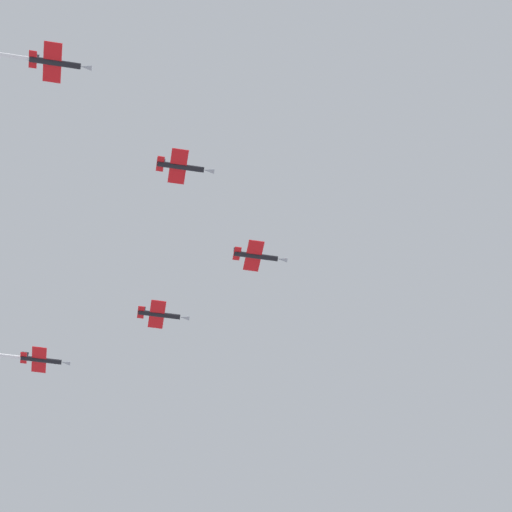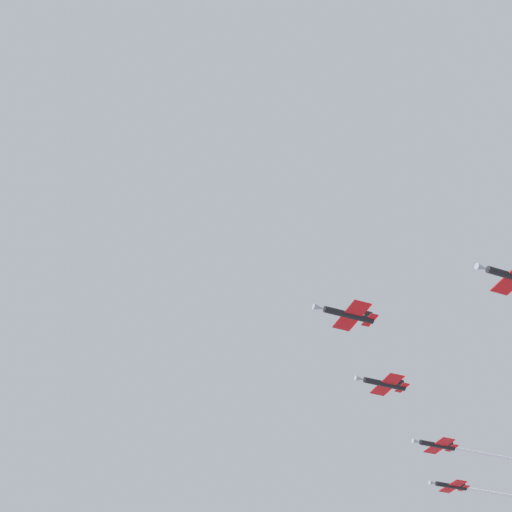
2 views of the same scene
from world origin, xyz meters
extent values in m
cylinder|color=black|center=(-6.65, -5.12, 162.17)|extent=(3.01, 9.26, 1.13)
cone|color=#9EA3AD|center=(-5.49, -10.64, 162.17)|extent=(1.47, 2.23, 1.07)
cube|color=red|center=(-6.76, -4.62, 162.12)|extent=(8.71, 4.91, 0.18)
cube|color=red|center=(-7.49, -1.16, 162.17)|extent=(3.71, 2.13, 0.18)
cube|color=black|center=(-7.47, -1.24, 163.09)|extent=(0.50, 1.64, 1.85)
cylinder|color=black|center=(8.38, 16.80, 161.15)|extent=(3.01, 9.26, 1.13)
cone|color=#9EA3AD|center=(9.55, 11.28, 161.15)|extent=(1.47, 2.23, 1.07)
cube|color=red|center=(8.27, 17.30, 161.10)|extent=(8.71, 4.91, 0.18)
cube|color=red|center=(7.54, 20.75, 161.15)|extent=(3.71, 2.13, 0.18)
cube|color=black|center=(7.56, 20.67, 162.07)|extent=(0.50, 1.64, 1.85)
cylinder|color=black|center=(-29.27, 8.84, 163.18)|extent=(3.01, 9.26, 1.13)
cone|color=#9EA3AD|center=(-28.10, 3.32, 163.18)|extent=(1.47, 2.23, 1.07)
cube|color=red|center=(-29.38, 9.34, 163.13)|extent=(8.71, 4.91, 0.18)
cube|color=red|center=(-30.11, 12.79, 163.18)|extent=(3.71, 2.13, 0.18)
cube|color=black|center=(-30.09, 12.71, 164.11)|extent=(0.50, 1.64, 1.85)
cylinder|color=black|center=(21.99, 45.46, 161.65)|extent=(3.01, 9.26, 1.13)
cone|color=#9EA3AD|center=(23.16, 39.94, 161.65)|extent=(1.47, 2.23, 1.07)
cube|color=red|center=(21.88, 45.96, 161.60)|extent=(8.71, 4.91, 0.18)
cube|color=red|center=(21.15, 49.41, 161.65)|extent=(3.71, 2.13, 0.18)
cube|color=black|center=(21.17, 49.33, 162.58)|extent=(0.50, 1.64, 1.85)
cylinder|color=black|center=(-53.31, 29.54, 162.68)|extent=(3.01, 9.26, 1.13)
cone|color=#9EA3AD|center=(-52.15, 24.03, 162.68)|extent=(1.47, 2.23, 1.07)
cube|color=red|center=(-53.42, 30.05, 162.63)|extent=(8.71, 4.91, 0.18)
cube|color=red|center=(-54.15, 33.50, 162.68)|extent=(3.71, 2.13, 0.18)
cube|color=black|center=(-54.13, 33.42, 163.60)|extent=(0.50, 1.64, 1.85)
camera|label=1|loc=(-139.34, -10.42, 2.08)|focal=69.43mm
camera|label=2|loc=(71.44, -33.80, 100.99)|focal=41.79mm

